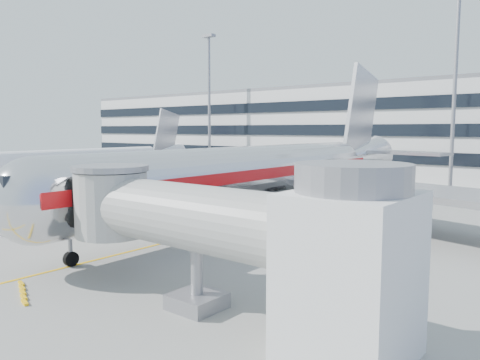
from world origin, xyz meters
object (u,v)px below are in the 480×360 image
Objects in this scene: main_jet at (265,172)px; cargo_container_front at (10,222)px; baggage_tug at (60,220)px; ramp_worker at (83,225)px; cargo_container_left at (65,201)px; belt_loader at (102,212)px; cargo_container_right at (121,205)px.

main_jet is 25.64× the size of cargo_container_front.
ramp_worker is (2.93, 0.20, -0.04)m from baggage_tug.
baggage_tug is 2.94m from ramp_worker.
baggage_tug is at bearing -32.52° from cargo_container_left.
main_jet reaches higher than baggage_tug.
cargo_container_front is 1.04× the size of ramp_worker.
cargo_container_left is 0.89× the size of cargo_container_front.
cargo_container_left is (-7.21, 0.61, 0.17)m from belt_loader.
ramp_worker is at bearing -111.47° from main_jet.
cargo_container_left reaches higher than cargo_container_right.
ramp_worker is (6.68, -8.36, 0.22)m from cargo_container_right.
cargo_container_front is 6.42m from ramp_worker.
cargo_container_front is at bearing -94.21° from belt_loader.
cargo_container_right is at bearing 115.71° from belt_loader.
belt_loader is 8.07m from cargo_container_front.
belt_loader is 3.51m from cargo_container_right.
cargo_container_right is (-12.61, -6.73, -3.50)m from main_jet.
cargo_container_right is 11.25m from cargo_container_front.
cargo_container_left is at bearing -153.12° from main_jet.
ramp_worker is (5.75, 2.85, 0.05)m from cargo_container_front.
main_jet is at bearing 26.88° from cargo_container_left.
belt_loader is 1.70× the size of baggage_tug.
cargo_container_front is at bearing -85.26° from cargo_container_right.
baggage_tug is at bearing -67.63° from belt_loader.
cargo_container_right is (-1.52, 3.16, 0.03)m from belt_loader.
baggage_tug is 9.35m from cargo_container_right.
main_jet is 14.71m from cargo_container_right.
cargo_container_right is at bearing -151.93° from main_jet.
baggage_tug is at bearing -66.37° from cargo_container_right.
cargo_container_left is 0.92× the size of ramp_worker.
belt_loader is at bearing -4.86° from cargo_container_left.
belt_loader is at bearing -64.29° from cargo_container_right.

